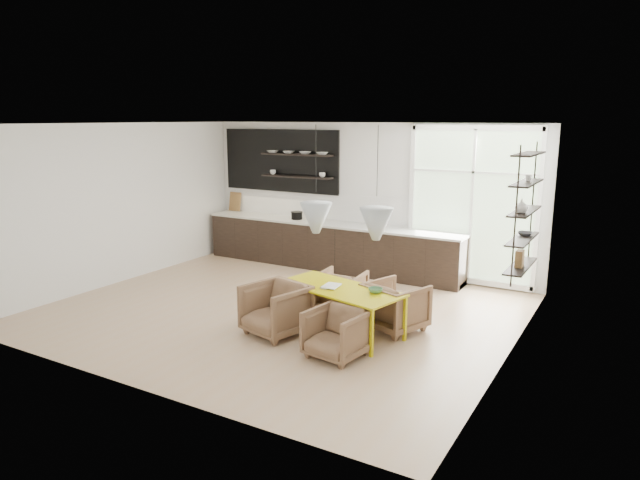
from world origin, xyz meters
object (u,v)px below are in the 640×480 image
(armchair_front_left, at_px, (276,309))
(wire_stool, at_px, (293,298))
(armchair_back_left, at_px, (342,291))
(armchair_front_right, at_px, (336,333))
(dining_table, at_px, (340,291))
(armchair_back_right, at_px, (395,306))

(armchair_front_left, distance_m, wire_stool, 0.91)
(armchair_back_left, xyz_separation_m, armchair_front_right, (0.80, -1.65, -0.00))
(armchair_back_left, distance_m, wire_stool, 0.78)
(dining_table, distance_m, armchair_front_left, 0.93)
(armchair_back_right, height_order, wire_stool, armchair_back_right)
(armchair_back_right, bearing_deg, wire_stool, 24.85)
(dining_table, height_order, wire_stool, dining_table)
(dining_table, xyz_separation_m, armchair_back_left, (-0.43, 0.87, -0.30))
(armchair_back_left, height_order, armchair_back_right, armchair_back_right)
(dining_table, relative_size, armchair_back_right, 2.52)
(armchair_front_right, bearing_deg, armchair_front_left, 174.63)
(armchair_front_left, bearing_deg, wire_stool, 122.52)
(armchair_front_left, height_order, armchair_front_right, armchair_front_left)
(wire_stool, bearing_deg, armchair_front_right, -39.29)
(armchair_back_left, bearing_deg, armchair_back_right, 156.39)
(armchair_back_right, relative_size, wire_stool, 2.00)
(armchair_back_right, bearing_deg, armchair_front_left, 55.96)
(dining_table, distance_m, armchair_back_right, 0.85)
(armchair_back_right, relative_size, armchair_front_left, 0.97)
(dining_table, relative_size, wire_stool, 5.02)
(armchair_front_left, xyz_separation_m, armchair_front_right, (1.11, -0.27, -0.05))
(dining_table, bearing_deg, armchair_back_left, 129.42)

